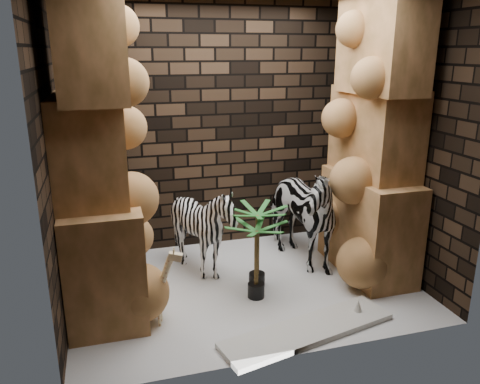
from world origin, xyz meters
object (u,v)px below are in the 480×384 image
object	(u,v)px
surfboard	(308,330)
palm_back	(256,260)
giraffe_toy	(148,286)
zebra_left	(203,233)
palm_front	(257,247)
zebra_right	(296,204)

from	to	relation	value
surfboard	palm_back	bearing A→B (deg)	95.75
giraffe_toy	surfboard	world-z (taller)	giraffe_toy
zebra_left	palm_front	xyz separation A→B (m)	(0.48, -0.43, -0.04)
giraffe_toy	palm_front	bearing A→B (deg)	35.35
zebra_right	palm_back	xyz separation A→B (m)	(-0.69, -0.66, -0.32)
palm_front	zebra_left	bearing A→B (deg)	137.91
zebra_right	surfboard	distance (m)	1.62
zebra_right	giraffe_toy	bearing A→B (deg)	-165.75
palm_back	surfboard	world-z (taller)	palm_back
giraffe_toy	surfboard	xyz separation A→B (m)	(1.33, -0.54, -0.36)
zebra_left	zebra_right	bearing A→B (deg)	22.61
palm_back	palm_front	bearing A→B (deg)	69.88
surfboard	giraffe_toy	bearing A→B (deg)	144.99
giraffe_toy	palm_back	size ratio (longest dim) A/B	0.94
zebra_left	giraffe_toy	distance (m)	1.09
palm_back	surfboard	bearing A→B (deg)	-71.26
zebra_right	surfboard	world-z (taller)	zebra_right
zebra_left	surfboard	xyz separation A→B (m)	(0.65, -1.38, -0.46)
palm_front	palm_back	distance (m)	0.23
palm_front	palm_back	world-z (taller)	palm_front
zebra_right	surfboard	xyz separation A→B (m)	(-0.44, -1.39, -0.70)
giraffe_toy	palm_front	world-z (taller)	palm_front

